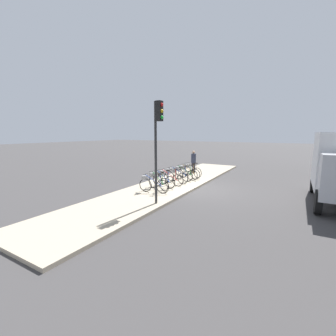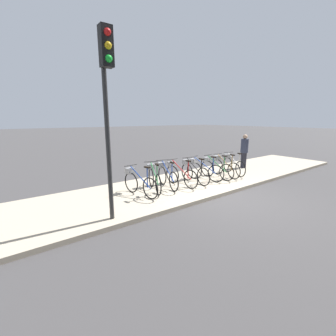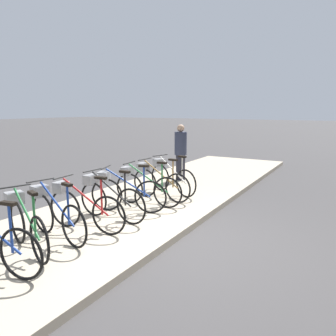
# 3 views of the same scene
# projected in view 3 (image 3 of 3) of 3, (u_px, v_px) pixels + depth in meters

# --- Properties ---
(ground_plane) EXTENTS (120.00, 120.00, 0.00)m
(ground_plane) POSITION_uv_depth(u_px,v_px,m) (177.00, 242.00, 5.24)
(ground_plane) COLOR #423F3F
(sidewalk) EXTENTS (16.86, 3.07, 0.12)m
(sidewalk) POSITION_uv_depth(u_px,v_px,m) (103.00, 222.00, 5.98)
(sidewalk) COLOR #B7A88E
(sidewalk) RESTS_ON ground_plane
(parked_bicycle_1) EXTENTS (0.62, 1.46, 0.94)m
(parked_bicycle_1) POSITION_uv_depth(u_px,v_px,m) (25.00, 222.00, 4.56)
(parked_bicycle_1) COLOR black
(parked_bicycle_1) RESTS_ON sidewalk
(parked_bicycle_2) EXTENTS (0.48, 1.50, 0.94)m
(parked_bicycle_2) POSITION_uv_depth(u_px,v_px,m) (54.00, 212.00, 5.00)
(parked_bicycle_2) COLOR black
(parked_bicycle_2) RESTS_ON sidewalk
(parked_bicycle_3) EXTENTS (0.46, 1.52, 0.94)m
(parked_bicycle_3) POSITION_uv_depth(u_px,v_px,m) (81.00, 205.00, 5.35)
(parked_bicycle_3) COLOR black
(parked_bicycle_3) RESTS_ON sidewalk
(parked_bicycle_4) EXTENTS (0.46, 1.52, 0.94)m
(parked_bicycle_4) POSITION_uv_depth(u_px,v_px,m) (107.00, 197.00, 5.89)
(parked_bicycle_4) COLOR black
(parked_bicycle_4) RESTS_ON sidewalk
(parked_bicycle_5) EXTENTS (0.62, 1.46, 0.94)m
(parked_bicycle_5) POSITION_uv_depth(u_px,v_px,m) (123.00, 191.00, 6.31)
(parked_bicycle_5) COLOR black
(parked_bicycle_5) RESTS_ON sidewalk
(parked_bicycle_6) EXTENTS (0.46, 1.52, 0.94)m
(parked_bicycle_6) POSITION_uv_depth(u_px,v_px,m) (144.00, 185.00, 6.76)
(parked_bicycle_6) COLOR black
(parked_bicycle_6) RESTS_ON sidewalk
(parked_bicycle_7) EXTENTS (0.46, 1.52, 0.94)m
(parked_bicycle_7) POSITION_uv_depth(u_px,v_px,m) (157.00, 180.00, 7.20)
(parked_bicycle_7) COLOR black
(parked_bicycle_7) RESTS_ON sidewalk
(parked_bicycle_8) EXTENTS (0.61, 1.46, 0.94)m
(parked_bicycle_8) POSITION_uv_depth(u_px,v_px,m) (170.00, 176.00, 7.73)
(parked_bicycle_8) COLOR black
(parked_bicycle_8) RESTS_ON sidewalk
(pedestrian) EXTENTS (0.34, 0.34, 1.55)m
(pedestrian) POSITION_uv_depth(u_px,v_px,m) (181.00, 151.00, 9.11)
(pedestrian) COLOR #23232D
(pedestrian) RESTS_ON sidewalk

